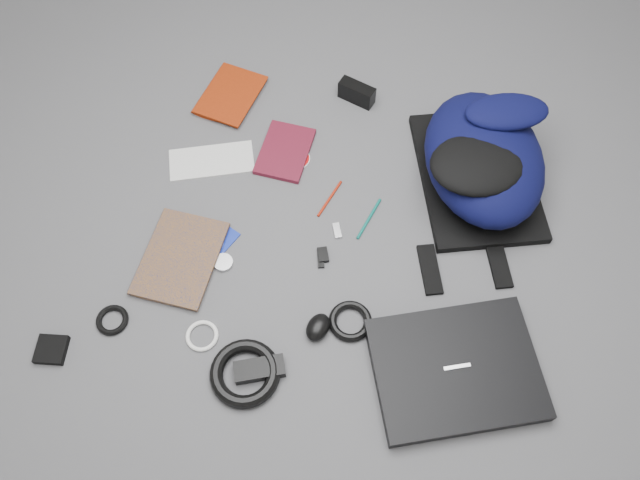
% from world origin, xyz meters
% --- Properties ---
extents(ground, '(4.00, 4.00, 0.00)m').
position_xyz_m(ground, '(0.00, 0.00, 0.00)').
color(ground, '#4F4F51').
rests_on(ground, ground).
extents(backpack, '(0.49, 0.59, 0.21)m').
position_xyz_m(backpack, '(0.40, 0.31, 0.10)').
color(backpack, black).
rests_on(backpack, ground).
extents(laptop, '(0.49, 0.44, 0.04)m').
position_xyz_m(laptop, '(0.41, -0.28, 0.02)').
color(laptop, black).
rests_on(laptop, ground).
extents(textbook_red, '(0.20, 0.24, 0.02)m').
position_xyz_m(textbook_red, '(-0.47, 0.46, 0.01)').
color(textbook_red, maroon).
rests_on(textbook_red, ground).
extents(comic_book, '(0.20, 0.28, 0.02)m').
position_xyz_m(comic_book, '(-0.46, -0.13, 0.01)').
color(comic_book, '#B66D0D').
rests_on(comic_book, ground).
extents(envelope, '(0.27, 0.20, 0.00)m').
position_xyz_m(envelope, '(-0.38, 0.20, 0.00)').
color(envelope, silver).
rests_on(envelope, ground).
extents(dvd_case, '(0.15, 0.20, 0.02)m').
position_xyz_m(dvd_case, '(-0.17, 0.28, 0.01)').
color(dvd_case, '#490E1B').
rests_on(dvd_case, ground).
extents(compact_camera, '(0.12, 0.07, 0.06)m').
position_xyz_m(compact_camera, '(-0.00, 0.53, 0.03)').
color(compact_camera, black).
rests_on(compact_camera, ground).
extents(sticker_disc, '(0.10, 0.10, 0.00)m').
position_xyz_m(sticker_disc, '(-0.13, 0.26, 0.00)').
color(sticker_disc, white).
rests_on(sticker_disc, ground).
extents(pen_teal, '(0.05, 0.14, 0.01)m').
position_xyz_m(pen_teal, '(0.12, 0.11, 0.00)').
color(pen_teal, '#0A6257').
rests_on(pen_teal, ground).
extents(pen_red, '(0.05, 0.13, 0.01)m').
position_xyz_m(pen_red, '(-0.00, 0.15, 0.00)').
color(pen_red, '#A5200C').
rests_on(pen_red, ground).
extents(id_badge, '(0.08, 0.10, 0.00)m').
position_xyz_m(id_badge, '(-0.26, -0.05, 0.00)').
color(id_badge, '#162DAA').
rests_on(id_badge, ground).
extents(usb_black, '(0.03, 0.05, 0.01)m').
position_xyz_m(usb_black, '(0.01, -0.05, 0.00)').
color(usb_black, black).
rests_on(usb_black, ground).
extents(usb_silver, '(0.04, 0.05, 0.01)m').
position_xyz_m(usb_silver, '(0.04, 0.05, 0.00)').
color(usb_silver, silver).
rests_on(usb_silver, ground).
extents(key_fob, '(0.04, 0.05, 0.01)m').
position_xyz_m(key_fob, '(0.02, -0.04, 0.01)').
color(key_fob, black).
rests_on(key_fob, ground).
extents(mouse, '(0.07, 0.09, 0.04)m').
position_xyz_m(mouse, '(0.05, -0.25, 0.02)').
color(mouse, black).
rests_on(mouse, ground).
extents(headphone_left, '(0.06, 0.06, 0.01)m').
position_xyz_m(headphone_left, '(-0.29, -0.07, 0.01)').
color(headphone_left, '#A7A7A9').
rests_on(headphone_left, ground).
extents(headphone_right, '(0.06, 0.06, 0.01)m').
position_xyz_m(headphone_right, '(-0.24, -0.12, 0.01)').
color(headphone_right, '#AEAEB0').
rests_on(headphone_right, ground).
extents(cable_coil, '(0.15, 0.15, 0.02)m').
position_xyz_m(cable_coil, '(0.13, -0.21, 0.01)').
color(cable_coil, black).
rests_on(cable_coil, ground).
extents(power_brick, '(0.14, 0.10, 0.03)m').
position_xyz_m(power_brick, '(-0.07, -0.38, 0.02)').
color(power_brick, black).
rests_on(power_brick, ground).
extents(power_cord_coil, '(0.21, 0.21, 0.03)m').
position_xyz_m(power_cord_coil, '(-0.10, -0.40, 0.02)').
color(power_cord_coil, black).
rests_on(power_cord_coil, ground).
extents(pouch, '(0.09, 0.09, 0.02)m').
position_xyz_m(pouch, '(-0.59, -0.45, 0.01)').
color(pouch, black).
rests_on(pouch, ground).
extents(earbud_coil, '(0.10, 0.10, 0.02)m').
position_xyz_m(earbud_coil, '(-0.47, -0.34, 0.01)').
color(earbud_coil, black).
rests_on(earbud_coil, ground).
extents(white_cable_coil, '(0.10, 0.10, 0.01)m').
position_xyz_m(white_cable_coil, '(-0.23, -0.33, 0.01)').
color(white_cable_coil, white).
rests_on(white_cable_coil, ground).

